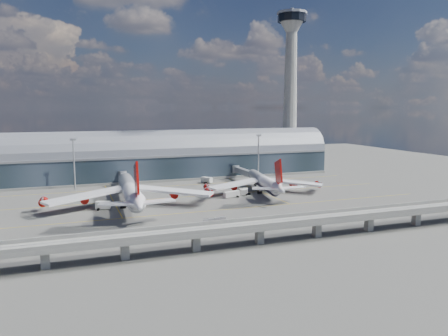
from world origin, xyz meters
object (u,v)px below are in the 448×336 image
object	(u,v)px
floodlight_mast_left	(74,163)
airliner_right	(265,182)
service_truck_2	(232,194)
cargo_train_0	(113,241)
floodlight_mast_right	(259,155)
service_truck_1	(103,205)
airliner_left	(131,191)
service_truck_5	(207,180)
service_truck_3	(245,191)
service_truck_4	(242,192)
cargo_train_1	(214,221)
cargo_train_2	(431,205)
control_tower	(290,91)

from	to	relation	value
floodlight_mast_left	airliner_right	size ratio (longest dim) A/B	0.42
service_truck_2	cargo_train_0	xyz separation A→B (m)	(-58.42, -52.10, -0.50)
floodlight_mast_right	service_truck_1	size ratio (longest dim) A/B	4.15
floodlight_mast_right	airliner_left	size ratio (longest dim) A/B	0.34
airliner_left	service_truck_5	xyz separation A→B (m)	(47.28, 44.18, -4.90)
floodlight_mast_right	service_truck_3	bearing A→B (deg)	-122.34
floodlight_mast_left	service_truck_2	distance (m)	80.51
service_truck_1	cargo_train_0	world-z (taller)	service_truck_1
floodlight_mast_right	cargo_train_0	size ratio (longest dim) A/B	2.33
service_truck_4	cargo_train_1	size ratio (longest dim) A/B	0.52
service_truck_4	service_truck_1	bearing A→B (deg)	-163.22
floodlight_mast_left	cargo_train_2	xyz separation A→B (m)	(137.64, -89.66, -12.82)
floodlight_mast_left	floodlight_mast_right	size ratio (longest dim) A/B	1.00
service_truck_3	cargo_train_1	distance (m)	53.88
service_truck_1	cargo_train_1	world-z (taller)	service_truck_1
cargo_train_1	floodlight_mast_left	bearing A→B (deg)	41.08
service_truck_2	cargo_train_2	xyz separation A→B (m)	(70.91, -46.29, -0.65)
service_truck_3	service_truck_4	xyz separation A→B (m)	(-2.02, -1.20, 0.06)
floodlight_mast_right	cargo_train_1	xyz separation A→B (m)	(-55.19, -83.10, -12.79)
control_tower	service_truck_1	xyz separation A→B (m)	(-125.57, -75.75, -49.96)
service_truck_1	cargo_train_1	xyz separation A→B (m)	(35.38, -35.35, -0.83)
airliner_right	service_truck_3	world-z (taller)	airliner_right
floodlight_mast_left	service_truck_4	xyz separation A→B (m)	(73.43, -39.97, -12.22)
floodlight_mast_right	service_truck_1	world-z (taller)	floodlight_mast_right
control_tower	service_truck_1	size ratio (longest dim) A/B	16.61
airliner_left	service_truck_2	size ratio (longest dim) A/B	9.30
service_truck_5	airliner_right	bearing A→B (deg)	-92.15
airliner_left	service_truck_5	distance (m)	64.89
airliner_left	service_truck_3	xyz separation A→B (m)	(54.71, 7.99, -5.16)
airliner_right	service_truck_4	world-z (taller)	airliner_right
floodlight_mast_left	service_truck_5	world-z (taller)	floodlight_mast_left
service_truck_2	service_truck_3	xyz separation A→B (m)	(8.72, 4.61, -0.10)
control_tower	cargo_train_1	bearing A→B (deg)	-129.07
service_truck_5	cargo_train_2	world-z (taller)	service_truck_5
cargo_train_0	service_truck_1	bearing A→B (deg)	-1.02
floodlight_mast_left	service_truck_1	world-z (taller)	floodlight_mast_left
airliner_right	cargo_train_2	bearing A→B (deg)	-34.25
floodlight_mast_left	cargo_train_1	distance (m)	95.27
control_tower	service_truck_2	xyz separation A→B (m)	(-68.27, -71.38, -50.18)
service_truck_2	service_truck_4	distance (m)	7.52
service_truck_1	control_tower	bearing A→B (deg)	-44.45
service_truck_2	airliner_left	bearing A→B (deg)	80.34
cargo_train_1	service_truck_4	bearing A→B (deg)	-20.82
airliner_right	service_truck_4	size ratio (longest dim) A/B	11.93
floodlight_mast_left	floodlight_mast_right	bearing A→B (deg)	0.00
airliner_right	cargo_train_2	distance (m)	73.15
airliner_left	service_truck_3	world-z (taller)	airliner_left
service_truck_2	service_truck_3	distance (m)	9.86
control_tower	service_truck_3	distance (m)	102.63
airliner_right	service_truck_1	bearing A→B (deg)	-162.61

